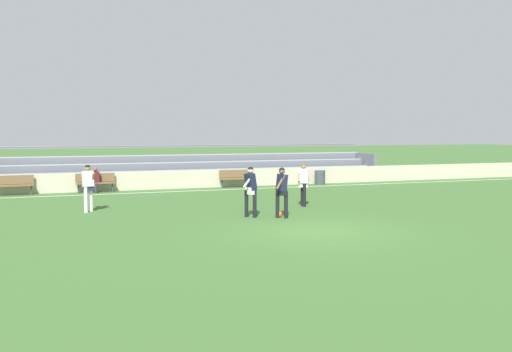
{
  "coord_description": "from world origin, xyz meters",
  "views": [
    {
      "loc": [
        -6.57,
        -13.7,
        2.9
      ],
      "look_at": [
        -0.28,
        4.46,
        1.26
      ],
      "focal_mm": 36.93,
      "sensor_mm": 36.0,
      "label": 1
    }
  ],
  "objects_px": {
    "bench_near_wall_gap": "(95,181)",
    "soccer_ball": "(279,214)",
    "bench_centre_sideline": "(12,183)",
    "player_white_deep_cover": "(303,181)",
    "player_dark_challenging": "(282,188)",
    "player_dark_trailing_run": "(251,187)",
    "bleacher_stand": "(197,168)",
    "bench_far_right": "(237,177)",
    "player_white_dropping_back": "(88,184)",
    "trash_bin": "(320,177)",
    "spectator_seated": "(95,178)"
  },
  "relations": [
    {
      "from": "player_dark_trailing_run",
      "to": "player_white_deep_cover",
      "type": "height_order",
      "value": "player_dark_trailing_run"
    },
    {
      "from": "bleacher_stand",
      "to": "bench_far_right",
      "type": "height_order",
      "value": "bleacher_stand"
    },
    {
      "from": "bench_centre_sideline",
      "to": "bench_near_wall_gap",
      "type": "bearing_deg",
      "value": 0.0
    },
    {
      "from": "player_dark_challenging",
      "to": "player_white_dropping_back",
      "type": "distance_m",
      "value": 7.01
    },
    {
      "from": "bench_near_wall_gap",
      "to": "bench_far_right",
      "type": "relative_size",
      "value": 1.0
    },
    {
      "from": "bench_centre_sideline",
      "to": "soccer_ball",
      "type": "height_order",
      "value": "bench_centre_sideline"
    },
    {
      "from": "bench_near_wall_gap",
      "to": "player_dark_trailing_run",
      "type": "xyz_separation_m",
      "value": [
        4.66,
        -9.32,
        0.48
      ]
    },
    {
      "from": "trash_bin",
      "to": "player_dark_trailing_run",
      "type": "bearing_deg",
      "value": -127.58
    },
    {
      "from": "bench_near_wall_gap",
      "to": "soccer_ball",
      "type": "bearing_deg",
      "value": -60.1
    },
    {
      "from": "player_white_dropping_back",
      "to": "soccer_ball",
      "type": "bearing_deg",
      "value": -28.94
    },
    {
      "from": "player_dark_challenging",
      "to": "player_dark_trailing_run",
      "type": "relative_size",
      "value": 0.99
    },
    {
      "from": "spectator_seated",
      "to": "player_white_dropping_back",
      "type": "distance_m",
      "value": 6.23
    },
    {
      "from": "bleacher_stand",
      "to": "player_dark_trailing_run",
      "type": "distance_m",
      "value": 11.94
    },
    {
      "from": "bench_far_right",
      "to": "spectator_seated",
      "type": "bearing_deg",
      "value": -179.05
    },
    {
      "from": "bench_far_right",
      "to": "player_white_deep_cover",
      "type": "xyz_separation_m",
      "value": [
        0.4,
        -7.53,
        0.45
      ]
    },
    {
      "from": "bench_far_right",
      "to": "player_white_deep_cover",
      "type": "distance_m",
      "value": 7.55
    },
    {
      "from": "bleacher_stand",
      "to": "player_white_dropping_back",
      "type": "distance_m",
      "value": 10.75
    },
    {
      "from": "bench_near_wall_gap",
      "to": "soccer_ball",
      "type": "relative_size",
      "value": 8.18
    },
    {
      "from": "player_dark_trailing_run",
      "to": "player_dark_challenging",
      "type": "bearing_deg",
      "value": -27.41
    },
    {
      "from": "spectator_seated",
      "to": "player_white_deep_cover",
      "type": "distance_m",
      "value": 10.49
    },
    {
      "from": "bench_centre_sideline",
      "to": "player_dark_challenging",
      "type": "xyz_separation_m",
      "value": [
        9.2,
        -9.81,
        0.47
      ]
    },
    {
      "from": "spectator_seated",
      "to": "player_white_deep_cover",
      "type": "xyz_separation_m",
      "value": [
        7.42,
        -7.41,
        0.29
      ]
    },
    {
      "from": "bleacher_stand",
      "to": "soccer_ball",
      "type": "bearing_deg",
      "value": -89.87
    },
    {
      "from": "bench_far_right",
      "to": "player_white_deep_cover",
      "type": "bearing_deg",
      "value": -86.97
    },
    {
      "from": "bench_near_wall_gap",
      "to": "player_dark_challenging",
      "type": "xyz_separation_m",
      "value": [
        5.6,
        -9.81,
        0.47
      ]
    },
    {
      "from": "player_dark_challenging",
      "to": "player_white_deep_cover",
      "type": "distance_m",
      "value": 2.91
    },
    {
      "from": "player_dark_challenging",
      "to": "player_dark_trailing_run",
      "type": "bearing_deg",
      "value": 152.59
    },
    {
      "from": "trash_bin",
      "to": "player_white_dropping_back",
      "type": "xyz_separation_m",
      "value": [
        -12.22,
        -6.2,
        0.64
      ]
    },
    {
      "from": "player_white_dropping_back",
      "to": "soccer_ball",
      "type": "distance_m",
      "value": 6.96
    },
    {
      "from": "trash_bin",
      "to": "bench_far_right",
      "type": "bearing_deg",
      "value": 178.55
    },
    {
      "from": "soccer_ball",
      "to": "bench_centre_sideline",
      "type": "bearing_deg",
      "value": 133.46
    },
    {
      "from": "bench_far_right",
      "to": "player_dark_trailing_run",
      "type": "height_order",
      "value": "player_dark_trailing_run"
    },
    {
      "from": "soccer_ball",
      "to": "player_white_deep_cover",
      "type": "bearing_deg",
      "value": 48.84
    },
    {
      "from": "bench_near_wall_gap",
      "to": "bench_far_right",
      "type": "xyz_separation_m",
      "value": [
        7.02,
        0.0,
        0.0
      ]
    },
    {
      "from": "bench_near_wall_gap",
      "to": "player_dark_trailing_run",
      "type": "height_order",
      "value": "player_dark_trailing_run"
    },
    {
      "from": "bench_near_wall_gap",
      "to": "spectator_seated",
      "type": "bearing_deg",
      "value": -90.0
    },
    {
      "from": "bench_near_wall_gap",
      "to": "bench_centre_sideline",
      "type": "bearing_deg",
      "value": 180.0
    },
    {
      "from": "bleacher_stand",
      "to": "bench_centre_sideline",
      "type": "height_order",
      "value": "bleacher_stand"
    },
    {
      "from": "trash_bin",
      "to": "bench_centre_sideline",
      "type": "bearing_deg",
      "value": 179.55
    },
    {
      "from": "bench_far_right",
      "to": "player_white_dropping_back",
      "type": "height_order",
      "value": "player_white_dropping_back"
    },
    {
      "from": "bench_centre_sideline",
      "to": "player_white_deep_cover",
      "type": "bearing_deg",
      "value": -34.36
    },
    {
      "from": "player_dark_trailing_run",
      "to": "spectator_seated",
      "type": "bearing_deg",
      "value": 116.87
    },
    {
      "from": "bench_far_right",
      "to": "bench_centre_sideline",
      "type": "relative_size",
      "value": 1.0
    },
    {
      "from": "spectator_seated",
      "to": "bench_centre_sideline",
      "type": "bearing_deg",
      "value": 178.15
    },
    {
      "from": "bench_centre_sideline",
      "to": "player_dark_challenging",
      "type": "bearing_deg",
      "value": -46.83
    },
    {
      "from": "bleacher_stand",
      "to": "trash_bin",
      "type": "distance_m",
      "value": 6.8
    },
    {
      "from": "player_white_dropping_back",
      "to": "player_white_deep_cover",
      "type": "relative_size",
      "value": 1.02
    },
    {
      "from": "bench_near_wall_gap",
      "to": "player_white_deep_cover",
      "type": "xyz_separation_m",
      "value": [
        7.42,
        -7.53,
        0.45
      ]
    },
    {
      "from": "bench_centre_sideline",
      "to": "trash_bin",
      "type": "distance_m",
      "value": 15.34
    },
    {
      "from": "bench_far_right",
      "to": "soccer_ball",
      "type": "xyz_separation_m",
      "value": [
        -1.46,
        -9.66,
        -0.44
      ]
    }
  ]
}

